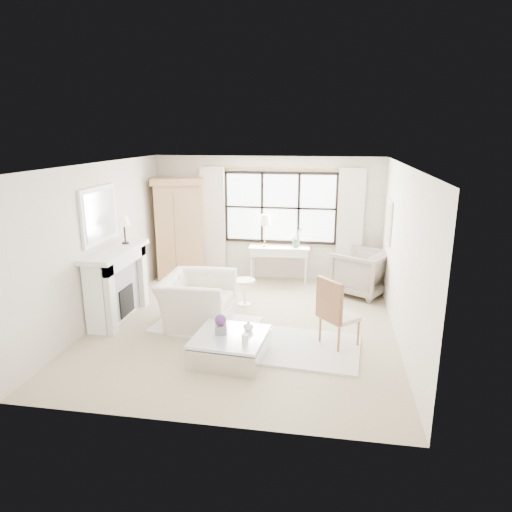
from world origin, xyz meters
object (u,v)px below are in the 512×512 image
at_px(armoire, 179,228).
at_px(coffee_table, 230,348).
at_px(club_armchair, 198,300).
at_px(console_table, 279,264).

height_order(armoire, coffee_table, armoire).
bearing_deg(club_armchair, armoire, 24.88).
distance_m(armoire, club_armchair, 2.80).
bearing_deg(armoire, console_table, -17.75).
relative_size(armoire, coffee_table, 2.08).
height_order(club_armchair, coffee_table, club_armchair).
distance_m(console_table, club_armchair, 2.70).
relative_size(armoire, club_armchair, 1.76).
bearing_deg(console_table, coffee_table, -97.57).
bearing_deg(club_armchair, coffee_table, -145.01).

